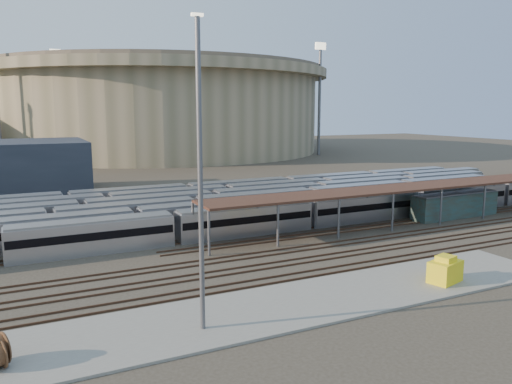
% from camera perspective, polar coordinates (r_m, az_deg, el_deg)
% --- Properties ---
extents(ground, '(420.00, 420.00, 0.00)m').
position_cam_1_polar(ground, '(57.62, 2.62, -6.60)').
color(ground, '#383026').
rests_on(ground, ground).
extents(apron, '(50.00, 9.00, 0.20)m').
position_cam_1_polar(apron, '(42.92, 6.36, -12.24)').
color(apron, gray).
rests_on(apron, ground).
extents(subway_trains, '(125.21, 23.90, 3.60)m').
position_cam_1_polar(subway_trains, '(74.28, -2.81, -1.52)').
color(subway_trains, '#A5A5AA').
rests_on(subway_trains, ground).
extents(inspection_shed, '(60.30, 6.00, 5.30)m').
position_cam_1_polar(inspection_shed, '(72.38, 16.59, 0.36)').
color(inspection_shed, '#5B5B60').
rests_on(inspection_shed, ground).
extents(empty_tracks, '(170.00, 9.62, 0.18)m').
position_cam_1_polar(empty_tracks, '(53.44, 5.19, -7.82)').
color(empty_tracks, '#4C3323').
rests_on(empty_tracks, ground).
extents(stadium, '(124.00, 124.00, 32.50)m').
position_cam_1_polar(stadium, '(195.54, -10.73, 9.44)').
color(stadium, gray).
rests_on(stadium, ground).
extents(floodlight_2, '(4.00, 1.00, 38.40)m').
position_cam_1_polar(floodlight_2, '(177.26, 7.27, 10.90)').
color(floodlight_2, '#5B5B60').
rests_on(floodlight_2, ground).
extents(floodlight_3, '(4.00, 1.00, 38.40)m').
position_cam_1_polar(floodlight_3, '(209.35, -21.67, 10.08)').
color(floodlight_3, '#5B5B60').
rests_on(floodlight_3, ground).
extents(teal_boxcar, '(15.17, 3.38, 3.52)m').
position_cam_1_polar(teal_boxcar, '(79.91, 21.78, -1.44)').
color(teal_boxcar, '#204E50').
rests_on(teal_boxcar, ground).
extents(yard_light_pole, '(0.81, 0.36, 21.94)m').
position_cam_1_polar(yard_light_pole, '(34.65, -6.40, 1.65)').
color(yard_light_pole, '#5B5B60').
rests_on(yard_light_pole, apron).
extents(yellow_equipment, '(3.59, 2.77, 1.98)m').
position_cam_1_polar(yellow_equipment, '(49.56, 20.80, -8.48)').
color(yellow_equipment, yellow).
rests_on(yellow_equipment, apron).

